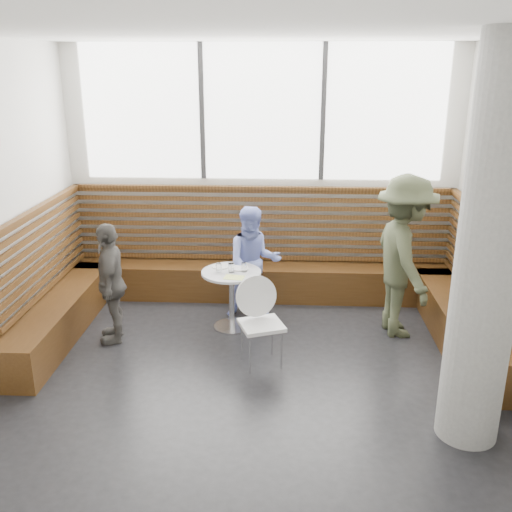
# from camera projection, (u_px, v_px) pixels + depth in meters

# --- Properties ---
(room) EXTENTS (5.00, 5.00, 3.20)m
(room) POSITION_uv_depth(u_px,v_px,m) (250.00, 227.00, 4.96)
(room) COLOR silver
(room) RESTS_ON ground
(booth) EXTENTS (5.00, 2.50, 1.44)m
(booth) POSITION_uv_depth(u_px,v_px,m) (259.00, 281.00, 7.01)
(booth) COLOR #3F260F
(booth) RESTS_ON ground
(concrete_column) EXTENTS (0.50, 0.50, 3.20)m
(concrete_column) POSITION_uv_depth(u_px,v_px,m) (490.00, 253.00, 4.29)
(concrete_column) COLOR gray
(concrete_column) RESTS_ON ground
(cafe_table) EXTENTS (0.68, 0.68, 0.70)m
(cafe_table) POSITION_uv_depth(u_px,v_px,m) (231.00, 288.00, 6.56)
(cafe_table) COLOR silver
(cafe_table) RESTS_ON ground
(cafe_chair) EXTENTS (0.43, 0.42, 0.90)m
(cafe_chair) POSITION_uv_depth(u_px,v_px,m) (262.00, 314.00, 5.80)
(cafe_chair) COLOR white
(cafe_chair) RESTS_ON ground
(adult_man) EXTENTS (0.85, 1.27, 1.84)m
(adult_man) POSITION_uv_depth(u_px,v_px,m) (404.00, 257.00, 6.31)
(adult_man) COLOR #40472F
(adult_man) RESTS_ON ground
(child_back) EXTENTS (0.75, 0.63, 1.37)m
(child_back) POSITION_uv_depth(u_px,v_px,m) (254.00, 263.00, 6.83)
(child_back) COLOR #8493E5
(child_back) RESTS_ON ground
(child_left) EXTENTS (0.48, 0.84, 1.35)m
(child_left) POSITION_uv_depth(u_px,v_px,m) (111.00, 283.00, 6.23)
(child_left) COLOR #524F4B
(child_left) RESTS_ON ground
(plate_near) EXTENTS (0.20, 0.20, 0.01)m
(plate_near) POSITION_uv_depth(u_px,v_px,m) (221.00, 266.00, 6.63)
(plate_near) COLOR white
(plate_near) RESTS_ON cafe_table
(plate_far) EXTENTS (0.21, 0.21, 0.01)m
(plate_far) POSITION_uv_depth(u_px,v_px,m) (239.00, 268.00, 6.58)
(plate_far) COLOR white
(plate_far) RESTS_ON cafe_table
(glass_left) EXTENTS (0.07, 0.07, 0.10)m
(glass_left) POSITION_uv_depth(u_px,v_px,m) (219.00, 268.00, 6.45)
(glass_left) COLOR white
(glass_left) RESTS_ON cafe_table
(glass_mid) EXTENTS (0.07, 0.07, 0.10)m
(glass_mid) POSITION_uv_depth(u_px,v_px,m) (231.00, 268.00, 6.46)
(glass_mid) COLOR white
(glass_mid) RESTS_ON cafe_table
(glass_right) EXTENTS (0.07, 0.07, 0.11)m
(glass_right) POSITION_uv_depth(u_px,v_px,m) (244.00, 267.00, 6.48)
(glass_right) COLOR white
(glass_right) RESTS_ON cafe_table
(menu_card) EXTENTS (0.24, 0.19, 0.00)m
(menu_card) POSITION_uv_depth(u_px,v_px,m) (234.00, 277.00, 6.31)
(menu_card) COLOR #A5C64C
(menu_card) RESTS_ON cafe_table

